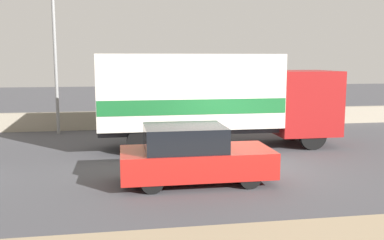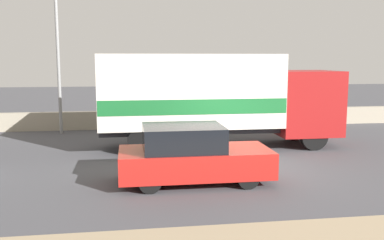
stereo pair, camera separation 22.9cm
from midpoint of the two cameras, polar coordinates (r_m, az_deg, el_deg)
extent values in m
plane|color=#47474C|center=(13.03, 4.47, -6.43)|extent=(80.00, 80.00, 0.00)
cube|color=#A39984|center=(20.66, -0.86, 0.21)|extent=(60.00, 0.35, 0.84)
cylinder|color=gray|center=(19.48, -18.11, 8.42)|extent=(0.14, 0.14, 7.00)
cube|color=maroon|center=(16.85, 14.11, 2.33)|extent=(2.28, 2.33, 2.39)
cube|color=black|center=(17.29, 17.57, 3.93)|extent=(0.06, 1.98, 1.05)
cube|color=#2D2D33|center=(15.74, -0.85, -1.19)|extent=(6.52, 1.30, 0.25)
cube|color=silver|center=(15.58, -0.86, 3.98)|extent=(6.52, 2.37, 2.60)
cube|color=#19662D|center=(15.62, -0.85, 2.21)|extent=(6.49, 2.39, 0.52)
cylinder|color=black|center=(17.90, 12.71, -0.98)|extent=(0.99, 0.28, 0.99)
cylinder|color=black|center=(16.11, 15.38, -2.08)|extent=(0.99, 0.28, 0.99)
cylinder|color=black|center=(16.60, -7.50, -1.56)|extent=(0.99, 0.28, 0.99)
cylinder|color=black|center=(14.64, -7.21, -2.86)|extent=(0.99, 0.28, 0.99)
cylinder|color=black|center=(16.69, -3.02, -1.45)|extent=(0.99, 0.28, 0.99)
cylinder|color=black|center=(14.75, -2.14, -2.72)|extent=(0.99, 0.28, 0.99)
cube|color=#B21E19|center=(11.44, 0.02, -5.60)|extent=(4.01, 1.80, 0.69)
cube|color=black|center=(11.25, -1.59, -2.38)|extent=(2.08, 1.66, 0.64)
cylinder|color=black|center=(12.50, 5.07, -5.74)|extent=(0.56, 0.20, 0.56)
cylinder|color=black|center=(11.04, 7.12, -7.64)|extent=(0.56, 0.20, 0.56)
cylinder|color=black|center=(12.13, -6.43, -6.19)|extent=(0.56, 0.20, 0.56)
cylinder|color=black|center=(10.62, -5.96, -8.26)|extent=(0.56, 0.20, 0.56)
camera|label=1|loc=(0.11, -90.49, -0.07)|focal=40.00mm
camera|label=2|loc=(0.11, 89.51, 0.07)|focal=40.00mm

